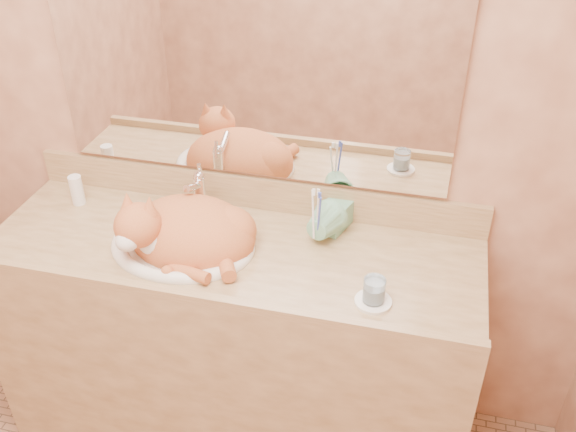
% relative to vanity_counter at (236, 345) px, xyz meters
% --- Properties ---
extents(wall_back, '(2.40, 0.02, 2.50)m').
position_rel_vanity_counter_xyz_m(wall_back, '(0.00, 0.28, 0.82)').
color(wall_back, '#965D44').
rests_on(wall_back, ground).
extents(vanity_counter, '(1.60, 0.55, 0.85)m').
position_rel_vanity_counter_xyz_m(vanity_counter, '(0.00, 0.00, 0.00)').
color(vanity_counter, olive).
rests_on(vanity_counter, floor).
extents(mirror, '(1.30, 0.02, 0.80)m').
position_rel_vanity_counter_xyz_m(mirror, '(0.00, 0.26, 0.97)').
color(mirror, white).
rests_on(mirror, wall_back).
extents(sink_basin, '(0.50, 0.43, 0.14)m').
position_rel_vanity_counter_xyz_m(sink_basin, '(-0.15, -0.02, 0.50)').
color(sink_basin, white).
rests_on(sink_basin, vanity_counter).
extents(faucet, '(0.05, 0.14, 0.19)m').
position_rel_vanity_counter_xyz_m(faucet, '(-0.15, 0.16, 0.52)').
color(faucet, white).
rests_on(faucet, vanity_counter).
extents(cat, '(0.44, 0.36, 0.23)m').
position_rel_vanity_counter_xyz_m(cat, '(-0.14, -0.02, 0.49)').
color(cat, '#B45329').
rests_on(cat, sink_basin).
extents(soap_dispenser, '(0.11, 0.11, 0.19)m').
position_rel_vanity_counter_xyz_m(soap_dispenser, '(0.28, 0.15, 0.52)').
color(soap_dispenser, '#6FB28D').
rests_on(soap_dispenser, vanity_counter).
extents(toothbrush_cup, '(0.15, 0.15, 0.11)m').
position_rel_vanity_counter_xyz_m(toothbrush_cup, '(0.26, 0.09, 0.48)').
color(toothbrush_cup, '#6FB28D').
rests_on(toothbrush_cup, vanity_counter).
extents(toothbrushes, '(0.03, 0.03, 0.21)m').
position_rel_vanity_counter_xyz_m(toothbrushes, '(0.26, 0.09, 0.55)').
color(toothbrushes, white).
rests_on(toothbrushes, toothbrush_cup).
extents(saucer, '(0.11, 0.11, 0.01)m').
position_rel_vanity_counter_xyz_m(saucer, '(0.48, -0.14, 0.43)').
color(saucer, white).
rests_on(saucer, vanity_counter).
extents(water_glass, '(0.06, 0.06, 0.07)m').
position_rel_vanity_counter_xyz_m(water_glass, '(0.48, -0.14, 0.47)').
color(water_glass, white).
rests_on(water_glass, saucer).
extents(lotion_bottle, '(0.05, 0.05, 0.11)m').
position_rel_vanity_counter_xyz_m(lotion_bottle, '(-0.61, 0.13, 0.48)').
color(lotion_bottle, white).
rests_on(lotion_bottle, vanity_counter).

